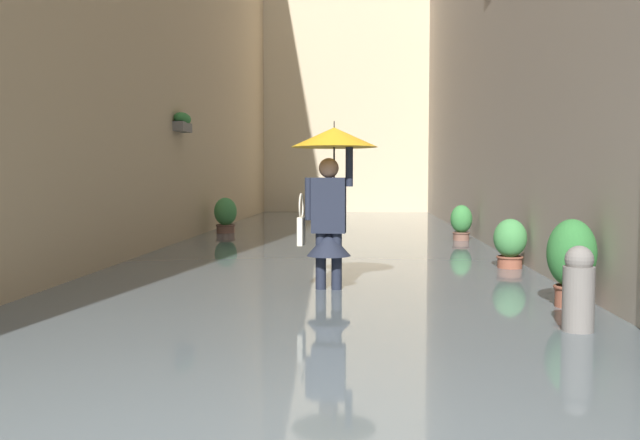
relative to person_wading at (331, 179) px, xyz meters
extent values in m
plane|color=slate|center=(0.27, -5.89, -1.44)|extent=(60.00, 60.00, 0.00)
cube|color=#515B60|center=(0.27, -5.89, -1.35)|extent=(6.71, 27.85, 0.19)
cube|color=#66605B|center=(3.12, -5.34, 0.98)|extent=(0.20, 0.70, 0.18)
ellipsoid|color=#2D7033|center=(3.12, -5.34, 1.14)|extent=(0.28, 0.76, 0.24)
cube|color=beige|center=(0.27, -17.71, 4.86)|extent=(9.51, 1.80, 12.61)
cube|color=#4C4233|center=(0.12, -0.01, -1.39)|extent=(0.12, 0.25, 0.10)
cylinder|color=#1E2333|center=(0.12, -0.01, -0.98)|extent=(0.13, 0.13, 0.73)
cube|color=#4C4233|center=(-0.06, 0.00, -1.39)|extent=(0.12, 0.25, 0.10)
cylinder|color=#1E2333|center=(-0.06, 0.00, -0.98)|extent=(0.13, 0.13, 0.73)
cube|color=#1E2333|center=(0.03, 0.00, -0.30)|extent=(0.39, 0.24, 0.62)
cone|color=#1E2333|center=(0.03, 0.00, -0.73)|extent=(0.52, 0.52, 0.28)
sphere|color=tan|center=(0.03, 0.00, 0.12)|extent=(0.23, 0.23, 0.23)
cylinder|color=#1E2333|center=(-0.20, 0.01, 0.13)|extent=(0.09, 0.09, 0.44)
cylinder|color=#1E2333|center=(0.26, -0.01, -0.23)|extent=(0.09, 0.09, 0.48)
cylinder|color=black|center=(-0.03, 0.00, 0.24)|extent=(0.02, 0.02, 0.45)
cone|color=gold|center=(-0.03, 0.00, 0.46)|extent=(0.98, 0.98, 0.22)
cylinder|color=black|center=(-0.03, 0.00, 0.60)|extent=(0.01, 0.01, 0.08)
cube|color=beige|center=(0.34, 0.00, -0.59)|extent=(0.07, 0.28, 0.32)
torus|color=beige|center=(0.34, 0.00, -0.31)|extent=(0.03, 0.30, 0.30)
cylinder|color=brown|center=(-2.41, -1.95, -1.27)|extent=(0.34, 0.34, 0.34)
torus|color=brown|center=(-2.41, -1.95, -1.10)|extent=(0.37, 0.37, 0.04)
ellipsoid|color=#428947|center=(-2.41, -1.95, -0.83)|extent=(0.46, 0.46, 0.54)
cylinder|color=brown|center=(-2.40, 0.88, -1.25)|extent=(0.30, 0.30, 0.38)
torus|color=brown|center=(-2.40, 0.88, -1.06)|extent=(0.33, 0.33, 0.04)
ellipsoid|color=#2D7033|center=(-2.40, 0.88, -0.72)|extent=(0.47, 0.47, 0.67)
cylinder|color=brown|center=(2.75, -7.55, -1.26)|extent=(0.41, 0.41, 0.36)
torus|color=brown|center=(2.75, -7.55, -1.08)|extent=(0.45, 0.45, 0.04)
ellipsoid|color=#428947|center=(2.75, -7.55, -0.77)|extent=(0.51, 0.51, 0.63)
cylinder|color=brown|center=(-2.33, -6.07, -1.27)|extent=(0.32, 0.32, 0.34)
torus|color=brown|center=(-2.33, -6.07, -1.11)|extent=(0.35, 0.35, 0.04)
ellipsoid|color=#387F3D|center=(-2.33, -6.07, -0.82)|extent=(0.43, 0.43, 0.56)
cylinder|color=slate|center=(-2.14, 1.95, -1.08)|extent=(0.26, 0.26, 0.73)
sphere|color=slate|center=(-2.14, 1.95, -0.66)|extent=(0.23, 0.23, 0.23)
camera|label=1|loc=(-0.35, 7.60, 0.02)|focal=37.99mm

